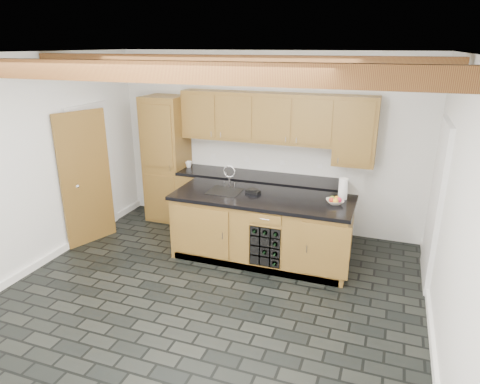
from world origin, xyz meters
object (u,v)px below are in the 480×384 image
object	(u,v)px
fruit_bowl	(335,202)
paper_towel	(343,189)
kitchen_scale	(253,191)
island	(262,228)

from	to	relation	value
fruit_bowl	paper_towel	xyz separation A→B (m)	(0.07, 0.23, 0.11)
fruit_bowl	paper_towel	size ratio (longest dim) A/B	0.80
fruit_bowl	kitchen_scale	bearing A→B (deg)	178.18
kitchen_scale	fruit_bowl	world-z (taller)	kitchen_scale
kitchen_scale	fruit_bowl	bearing A→B (deg)	13.00
kitchen_scale	fruit_bowl	xyz separation A→B (m)	(1.13, -0.04, -0.00)
island	kitchen_scale	xyz separation A→B (m)	(-0.16, 0.08, 0.49)
paper_towel	kitchen_scale	bearing A→B (deg)	-170.90
island	fruit_bowl	bearing A→B (deg)	2.66
kitchen_scale	fruit_bowl	distance (m)	1.13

